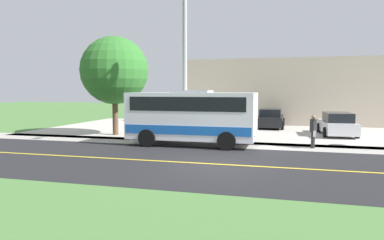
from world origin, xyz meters
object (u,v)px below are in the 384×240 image
object	(u,v)px
street_light_pole	(184,60)
commercial_building	(294,91)
tree_curbside	(115,71)
pedestrian_with_bags	(313,130)
parked_car_far	(337,124)
shuttle_bus_front	(192,115)
parked_car_near	(271,119)

from	to	relation	value
street_light_pole	commercial_building	size ratio (longest dim) A/B	0.43
commercial_building	tree_curbside	bearing A→B (deg)	-38.39
pedestrian_with_bags	street_light_pole	world-z (taller)	street_light_pole
street_light_pole	commercial_building	xyz separation A→B (m)	(-16.52, 5.75, -1.73)
street_light_pole	parked_car_far	world-z (taller)	street_light_pole
street_light_pole	tree_curbside	bearing A→B (deg)	-115.28
pedestrian_with_bags	street_light_pole	xyz separation A→B (m)	(0.27, -6.58, 3.57)
commercial_building	pedestrian_with_bags	bearing A→B (deg)	2.91
parked_car_far	commercial_building	world-z (taller)	commercial_building
parked_car_far	tree_curbside	bearing A→B (deg)	-75.80
shuttle_bus_front	street_light_pole	xyz separation A→B (m)	(-0.37, -0.53, 2.88)
parked_car_far	commercial_building	size ratio (longest dim) A/B	0.24
shuttle_bus_front	commercial_building	world-z (taller)	commercial_building
parked_car_near	commercial_building	xyz separation A→B (m)	(-6.83, 1.71, 2.03)
street_light_pole	parked_car_far	xyz separation A→B (m)	(-5.99, 8.35, -3.76)
street_light_pole	commercial_building	bearing A→B (deg)	160.80
tree_curbside	parked_car_far	bearing A→B (deg)	104.20
tree_curbside	commercial_building	distance (m)	17.92
parked_car_near	parked_car_far	distance (m)	5.69
parked_car_near	commercial_building	bearing A→B (deg)	165.91
shuttle_bus_front	tree_curbside	xyz separation A→B (m)	(-2.90, -5.87, 2.52)
shuttle_bus_front	pedestrian_with_bags	world-z (taller)	shuttle_bus_front
parked_car_near	commercial_building	distance (m)	7.33
shuttle_bus_front	tree_curbside	distance (m)	7.02
shuttle_bus_front	parked_car_near	distance (m)	10.70
parked_car_far	commercial_building	distance (m)	11.04
shuttle_bus_front	street_light_pole	world-z (taller)	street_light_pole
street_light_pole	tree_curbside	xyz separation A→B (m)	(-2.52, -5.34, -0.35)
pedestrian_with_bags	parked_car_far	world-z (taller)	pedestrian_with_bags
parked_car_near	parked_car_far	world-z (taller)	same
pedestrian_with_bags	tree_curbside	distance (m)	12.55
parked_car_far	tree_curbside	xyz separation A→B (m)	(3.46, -13.69, 3.41)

